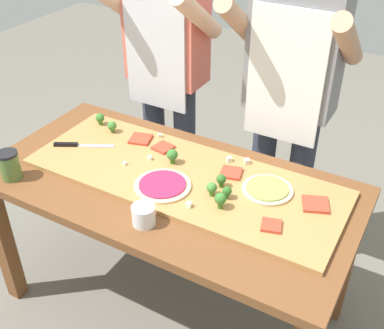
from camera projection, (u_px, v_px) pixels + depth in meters
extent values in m
plane|color=#6B665B|center=(172.00, 302.00, 2.42)|extent=(8.00, 8.00, 0.00)
cube|color=brown|center=(4.00, 241.00, 2.28)|extent=(0.07, 0.07, 0.72)
cube|color=brown|center=(94.00, 171.00, 2.76)|extent=(0.07, 0.07, 0.72)
cube|color=brown|center=(345.00, 261.00, 2.17)|extent=(0.07, 0.07, 0.72)
cube|color=brown|center=(168.00, 185.00, 2.01)|extent=(1.57, 0.79, 0.04)
cube|color=#B27F47|center=(183.00, 177.00, 2.01)|extent=(1.35, 0.50, 0.02)
cube|color=#B7BABF|center=(96.00, 146.00, 2.19)|extent=(0.16, 0.10, 0.00)
cube|color=black|center=(66.00, 144.00, 2.19)|extent=(0.11, 0.07, 0.02)
cylinder|color=beige|center=(267.00, 190.00, 1.91)|extent=(0.21, 0.21, 0.01)
cylinder|color=#899E4C|center=(267.00, 188.00, 1.91)|extent=(0.17, 0.17, 0.01)
cylinder|color=beige|center=(163.00, 186.00, 1.93)|extent=(0.23, 0.23, 0.01)
cylinder|color=#9E234C|center=(162.00, 184.00, 1.93)|extent=(0.19, 0.19, 0.01)
cube|color=#BC3D28|center=(163.00, 147.00, 2.18)|extent=(0.09, 0.09, 0.01)
cube|color=#BC3D28|center=(271.00, 225.00, 1.73)|extent=(0.09, 0.09, 0.01)
cube|color=#BC3D28|center=(231.00, 173.00, 2.01)|extent=(0.10, 0.10, 0.01)
cube|color=#BC3D28|center=(141.00, 139.00, 2.24)|extent=(0.12, 0.12, 0.01)
cube|color=#BC3D28|center=(315.00, 204.00, 1.83)|extent=(0.13, 0.13, 0.01)
cylinder|color=#3F7220|center=(172.00, 160.00, 2.07)|extent=(0.02, 0.02, 0.03)
sphere|color=#38752D|center=(172.00, 155.00, 2.06)|extent=(0.05, 0.05, 0.05)
cylinder|color=#366618|center=(221.00, 184.00, 1.93)|extent=(0.02, 0.02, 0.02)
sphere|color=#2D6623|center=(221.00, 179.00, 1.92)|extent=(0.04, 0.04, 0.04)
cylinder|color=#3F7220|center=(220.00, 205.00, 1.82)|extent=(0.02, 0.02, 0.03)
sphere|color=#38752D|center=(220.00, 199.00, 1.80)|extent=(0.05, 0.05, 0.05)
cylinder|color=#366618|center=(227.00, 196.00, 1.87)|extent=(0.02, 0.02, 0.02)
sphere|color=#2D6623|center=(227.00, 191.00, 1.86)|extent=(0.04, 0.04, 0.04)
cylinder|color=#3F7220|center=(101.00, 122.00, 2.36)|extent=(0.02, 0.02, 0.02)
sphere|color=#38752D|center=(100.00, 118.00, 2.34)|extent=(0.04, 0.04, 0.04)
cylinder|color=#487A23|center=(212.00, 193.00, 1.88)|extent=(0.02, 0.02, 0.02)
sphere|color=#427F33|center=(212.00, 188.00, 1.87)|extent=(0.04, 0.04, 0.04)
cylinder|color=#487A23|center=(112.00, 130.00, 2.30)|extent=(0.02, 0.02, 0.02)
sphere|color=#427F33|center=(112.00, 126.00, 2.28)|extent=(0.05, 0.05, 0.05)
cube|color=white|center=(189.00, 205.00, 1.83)|extent=(0.02, 0.02, 0.02)
cube|color=white|center=(229.00, 159.00, 2.09)|extent=(0.03, 0.03, 0.02)
cube|color=white|center=(150.00, 158.00, 2.10)|extent=(0.02, 0.02, 0.02)
cube|color=silver|center=(247.00, 161.00, 2.07)|extent=(0.03, 0.03, 0.02)
cube|color=white|center=(125.00, 163.00, 2.07)|extent=(0.02, 0.02, 0.01)
cube|color=silver|center=(160.00, 136.00, 2.26)|extent=(0.02, 0.02, 0.02)
cylinder|color=white|center=(144.00, 215.00, 1.76)|extent=(0.09, 0.09, 0.08)
cylinder|color=white|center=(144.00, 218.00, 1.77)|extent=(0.08, 0.08, 0.04)
cylinder|color=#517033|center=(10.00, 167.00, 1.99)|extent=(0.09, 0.09, 0.11)
cylinder|color=black|center=(7.00, 154.00, 1.96)|extent=(0.09, 0.09, 0.01)
cylinder|color=#333847|center=(155.00, 147.00, 2.80)|extent=(0.12, 0.12, 0.90)
cylinder|color=#333847|center=(185.00, 156.00, 2.72)|extent=(0.12, 0.12, 0.90)
cube|color=#DB6B5B|center=(166.00, 27.00, 2.36)|extent=(0.40, 0.20, 0.55)
cube|color=silver|center=(155.00, 50.00, 2.32)|extent=(0.34, 0.01, 0.60)
cylinder|color=#DBB293|center=(114.00, 1.00, 2.31)|extent=(0.08, 0.39, 0.31)
cylinder|color=#DBB293|center=(197.00, 15.00, 2.12)|extent=(0.08, 0.39, 0.31)
cylinder|color=#333847|center=(261.00, 180.00, 2.53)|extent=(0.12, 0.12, 0.90)
cylinder|color=#333847|center=(297.00, 191.00, 2.45)|extent=(0.12, 0.12, 0.90)
cube|color=gray|center=(296.00, 52.00, 2.08)|extent=(0.40, 0.20, 0.55)
cube|color=white|center=(285.00, 78.00, 2.05)|extent=(0.34, 0.01, 0.60)
cylinder|color=tan|center=(240.00, 22.00, 2.04)|extent=(0.08, 0.39, 0.31)
cylinder|color=tan|center=(348.00, 40.00, 1.85)|extent=(0.08, 0.39, 0.31)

